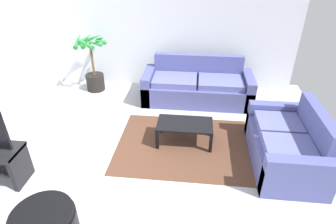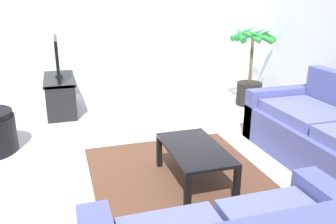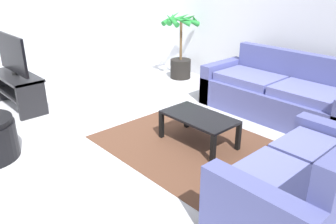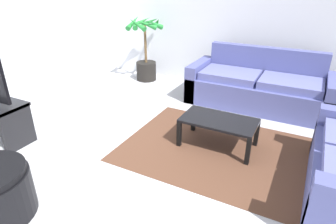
{
  "view_description": "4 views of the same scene",
  "coord_description": "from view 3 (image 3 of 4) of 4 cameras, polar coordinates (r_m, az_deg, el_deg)",
  "views": [
    {
      "loc": [
        0.89,
        -3.03,
        2.84
      ],
      "look_at": [
        0.49,
        0.58,
        0.68
      ],
      "focal_mm": 29.71,
      "sensor_mm": 36.0,
      "label": 1
    },
    {
      "loc": [
        3.6,
        -0.38,
        1.74
      ],
      "look_at": [
        0.32,
        0.63,
        0.6
      ],
      "focal_mm": 38.1,
      "sensor_mm": 36.0,
      "label": 2
    },
    {
      "loc": [
        3.26,
        -2.04,
        1.99
      ],
      "look_at": [
        0.69,
        0.31,
        0.53
      ],
      "focal_mm": 36.4,
      "sensor_mm": 36.0,
      "label": 3
    },
    {
      "loc": [
        1.62,
        -2.26,
        1.93
      ],
      "look_at": [
        0.24,
        0.4,
        0.51
      ],
      "focal_mm": 30.43,
      "sensor_mm": 36.0,
      "label": 4
    }
  ],
  "objects": [
    {
      "name": "potted_palm",
      "position": [
        6.69,
        2.13,
        10.15
      ],
      "size": [
        0.7,
        0.68,
        1.28
      ],
      "color": "black",
      "rests_on": "ground"
    },
    {
      "name": "wall_left",
      "position": [
        6.62,
        -25.2,
        15.12
      ],
      "size": [
        0.06,
        6.0,
        2.7
      ],
      "primitive_type": "cube",
      "color": "silver",
      "rests_on": "ground"
    },
    {
      "name": "couch_loveseat",
      "position": [
        3.15,
        22.12,
        -11.63
      ],
      "size": [
        0.9,
        1.59,
        0.9
      ],
      "color": "#4C518C",
      "rests_on": "ground"
    },
    {
      "name": "tv",
      "position": [
        5.57,
        -24.67,
        8.86
      ],
      "size": [
        1.0,
        0.1,
        0.6
      ],
      "color": "black",
      "rests_on": "tv_stand"
    },
    {
      "name": "tv_stand",
      "position": [
        5.7,
        -23.89,
        3.96
      ],
      "size": [
        1.1,
        0.45,
        0.53
      ],
      "color": "black",
      "rests_on": "ground"
    },
    {
      "name": "wall_back",
      "position": [
        6.04,
        15.16,
        15.89
      ],
      "size": [
        6.0,
        0.06,
        2.7
      ],
      "primitive_type": "cube",
      "color": "silver",
      "rests_on": "ground"
    },
    {
      "name": "area_rug",
      "position": [
        4.19,
        4.11,
        -5.6
      ],
      "size": [
        2.2,
        1.7,
        0.01
      ],
      "primitive_type": "cube",
      "color": "#513323",
      "rests_on": "ground"
    },
    {
      "name": "couch_main",
      "position": [
        5.2,
        18.1,
        2.63
      ],
      "size": [
        2.24,
        0.9,
        0.9
      ],
      "color": "#4C518C",
      "rests_on": "ground"
    },
    {
      "name": "coffee_table",
      "position": [
        4.12,
        5.2,
        -1.29
      ],
      "size": [
        0.9,
        0.5,
        0.37
      ],
      "color": "black",
      "rests_on": "ground"
    },
    {
      "name": "ground_plane",
      "position": [
        4.33,
        -9.27,
        -4.94
      ],
      "size": [
        6.6,
        6.6,
        0.0
      ],
      "primitive_type": "plane",
      "color": "#B2B2B7"
    }
  ]
}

